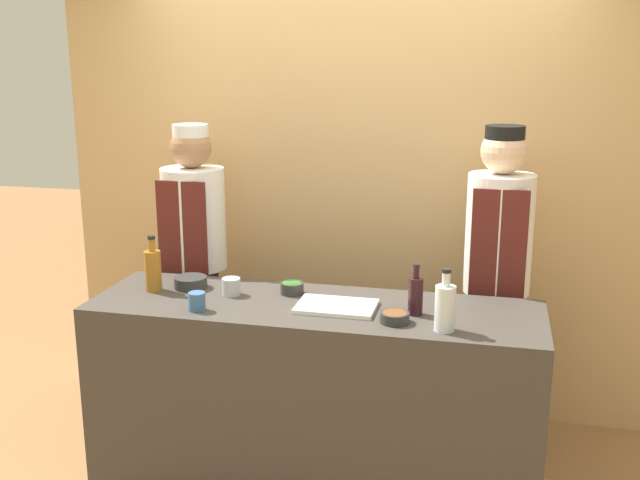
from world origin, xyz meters
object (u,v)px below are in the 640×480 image
(bottle_amber, at_px, (153,269))
(chef_left, at_px, (196,262))
(chef_right, at_px, (496,278))
(cutting_board, at_px, (336,306))
(bottle_clear, at_px, (445,307))
(bottle_wine, at_px, (416,295))
(sauce_bowl_brown, at_px, (395,317))
(sauce_bowl_green, at_px, (292,287))
(cup_steel, at_px, (231,287))
(sauce_bowl_yellow, at_px, (191,282))
(cup_blue, at_px, (197,301))

(bottle_amber, relative_size, chef_left, 0.16)
(chef_left, relative_size, chef_right, 0.98)
(cutting_board, height_order, chef_right, chef_right)
(bottle_clear, bearing_deg, bottle_amber, 171.17)
(bottle_wine, height_order, chef_left, chef_left)
(cutting_board, bearing_deg, bottle_clear, -18.32)
(sauce_bowl_brown, bearing_deg, sauce_bowl_green, 152.45)
(sauce_bowl_brown, distance_m, bottle_wine, 0.16)
(cup_steel, bearing_deg, cutting_board, -8.34)
(sauce_bowl_green, relative_size, chef_right, 0.07)
(sauce_bowl_brown, distance_m, chef_right, 0.83)
(sauce_bowl_brown, bearing_deg, chef_right, 59.17)
(sauce_bowl_yellow, height_order, bottle_clear, bottle_clear)
(sauce_bowl_brown, xyz_separation_m, chef_right, (0.43, 0.71, -0.01))
(bottle_wine, bearing_deg, bottle_clear, -50.58)
(bottle_amber, bearing_deg, sauce_bowl_brown, -8.17)
(sauce_bowl_green, distance_m, cup_steel, 0.29)
(sauce_bowl_yellow, relative_size, chef_left, 0.10)
(sauce_bowl_yellow, relative_size, cutting_board, 0.45)
(sauce_bowl_yellow, bearing_deg, cutting_board, -9.95)
(bottle_amber, xyz_separation_m, cup_blue, (0.32, -0.23, -0.07))
(cup_blue, xyz_separation_m, chef_left, (-0.33, 0.77, -0.05))
(sauce_bowl_green, height_order, cutting_board, sauce_bowl_green)
(sauce_bowl_green, relative_size, cup_blue, 1.33)
(cup_steel, bearing_deg, sauce_bowl_green, 16.81)
(bottle_clear, bearing_deg, bottle_wine, 129.42)
(sauce_bowl_green, height_order, bottle_clear, bottle_clear)
(cup_steel, bearing_deg, bottle_amber, -176.80)
(cutting_board, distance_m, chef_right, 0.93)
(bottle_clear, xyz_separation_m, bottle_wine, (-0.14, 0.17, -0.01))
(bottle_amber, bearing_deg, chef_right, 18.19)
(sauce_bowl_brown, xyz_separation_m, cutting_board, (-0.28, 0.12, -0.02))
(sauce_bowl_green, distance_m, bottle_amber, 0.69)
(bottle_clear, relative_size, chef_left, 0.16)
(cup_steel, relative_size, cup_blue, 1.05)
(cutting_board, xyz_separation_m, cup_steel, (-0.54, 0.08, 0.03))
(sauce_bowl_yellow, height_order, bottle_amber, bottle_amber)
(sauce_bowl_green, relative_size, cutting_board, 0.31)
(cutting_board, relative_size, chef_left, 0.21)
(bottle_clear, relative_size, bottle_wine, 1.16)
(bottle_amber, bearing_deg, sauce_bowl_green, 9.00)
(chef_right, bearing_deg, sauce_bowl_green, -155.88)
(bottle_amber, distance_m, cup_blue, 0.40)
(cup_steel, distance_m, cup_blue, 0.26)
(bottle_amber, bearing_deg, cutting_board, -3.48)
(sauce_bowl_yellow, xyz_separation_m, cup_steel, (0.23, -0.06, 0.01))
(chef_left, bearing_deg, bottle_amber, -89.42)
(bottle_clear, distance_m, cup_steel, 1.07)
(chef_right, bearing_deg, cutting_board, -139.99)
(cutting_board, distance_m, bottle_amber, 0.94)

